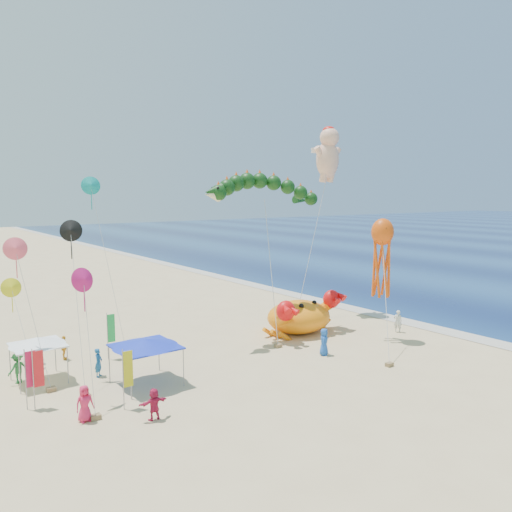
{
  "coord_description": "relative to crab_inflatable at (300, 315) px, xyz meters",
  "views": [
    {
      "loc": [
        -23.84,
        -27.1,
        10.97
      ],
      "look_at": [
        -2.0,
        2.0,
        6.5
      ],
      "focal_mm": 35.0,
      "sensor_mm": 36.0,
      "label": 1
    }
  ],
  "objects": [
    {
      "name": "ground",
      "position": [
        -2.28,
        -1.88,
        -1.41
      ],
      "size": [
        320.0,
        320.0,
        0.0
      ],
      "primitive_type": "plane",
      "color": "#D1B784",
      "rests_on": "ground"
    },
    {
      "name": "foam_strip",
      "position": [
        9.72,
        -1.88,
        -1.41
      ],
      "size": [
        320.0,
        320.0,
        0.0
      ],
      "primitive_type": "plane",
      "color": "silver",
      "rests_on": "ground"
    },
    {
      "name": "crab_inflatable",
      "position": [
        0.0,
        0.0,
        0.0
      ],
      "size": [
        7.32,
        5.26,
        3.21
      ],
      "color": "orange",
      "rests_on": "ground"
    },
    {
      "name": "dragon_kite",
      "position": [
        -2.69,
        1.37,
        9.69
      ],
      "size": [
        10.71,
        4.84,
        12.28
      ],
      "color": "black",
      "rests_on": "ground"
    },
    {
      "name": "cherub_kite",
      "position": [
        6.94,
        4.1,
        13.35
      ],
      "size": [
        6.02,
        2.21,
        17.16
      ],
      "color": "#FFBA9B",
      "rests_on": "ground"
    },
    {
      "name": "octopus_kite",
      "position": [
        3.73,
        -4.96,
        5.31
      ],
      "size": [
        5.55,
        5.4,
        9.23
      ],
      "color": "#E74F0C",
      "rests_on": "ground"
    },
    {
      "name": "canopy_blue",
      "position": [
        -14.44,
        -2.74,
        1.03
      ],
      "size": [
        3.77,
        3.77,
        2.71
      ],
      "color": "gray",
      "rests_on": "ground"
    },
    {
      "name": "canopy_white",
      "position": [
        -19.36,
        1.36,
        1.03
      ],
      "size": [
        3.12,
        3.12,
        2.71
      ],
      "color": "gray",
      "rests_on": "ground"
    },
    {
      "name": "feather_flags",
      "position": [
        -17.98,
        -1.83,
        0.6
      ],
      "size": [
        6.76,
        8.22,
        3.2
      ],
      "color": "gray",
      "rests_on": "ground"
    },
    {
      "name": "beachgoers",
      "position": [
        -14.11,
        -2.04,
        -0.54
      ],
      "size": [
        27.9,
        12.66,
        1.86
      ],
      "color": "white",
      "rests_on": "ground"
    },
    {
      "name": "small_kites",
      "position": [
        -17.8,
        2.1,
        5.76
      ],
      "size": [
        7.28,
        13.48,
        12.3
      ],
      "color": "#FF5466",
      "rests_on": "ground"
    }
  ]
}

